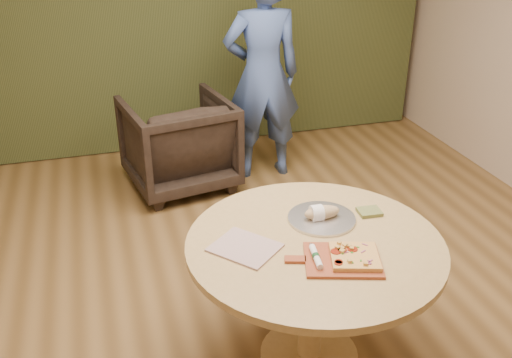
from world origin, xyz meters
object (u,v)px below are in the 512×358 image
at_px(pizza_paddle, 340,260).
at_px(armchair, 178,139).
at_px(cutlery_roll, 316,256).
at_px(pedestal_table, 314,264).
at_px(serving_tray, 322,218).
at_px(person_standing, 262,75).
at_px(bread_roll, 320,213).
at_px(flatbread_pizza, 354,256).

relative_size(pizza_paddle, armchair, 0.55).
bearing_deg(pizza_paddle, cutlery_roll, -177.07).
distance_m(pedestal_table, serving_tray, 0.26).
bearing_deg(serving_tray, cutlery_roll, -116.28).
relative_size(cutlery_roll, armchair, 0.23).
relative_size(cutlery_roll, person_standing, 0.11).
xyz_separation_m(cutlery_roll, person_standing, (0.49, 2.46, 0.13)).
height_order(bread_roll, person_standing, person_standing).
xyz_separation_m(cutlery_roll, serving_tray, (0.17, 0.35, -0.02)).
distance_m(pizza_paddle, cutlery_roll, 0.12).
bearing_deg(armchair, flatbread_pizza, 89.62).
distance_m(flatbread_pizza, armchair, 2.53).
relative_size(armchair, person_standing, 0.47).
height_order(flatbread_pizza, bread_roll, bread_roll).
bearing_deg(flatbread_pizza, pedestal_table, 117.07).
bearing_deg(bread_roll, person_standing, 81.21).
bearing_deg(flatbread_pizza, bread_roll, 91.16).
xyz_separation_m(serving_tray, person_standing, (0.32, 2.11, 0.16)).
relative_size(serving_tray, person_standing, 0.19).
height_order(pedestal_table, flatbread_pizza, flatbread_pizza).
xyz_separation_m(serving_tray, armchair, (-0.43, 2.08, -0.33)).
xyz_separation_m(serving_tray, bread_roll, (-0.01, -0.00, 0.04)).
bearing_deg(cutlery_roll, bread_roll, 73.69).
bearing_deg(pizza_paddle, person_standing, 98.73).
distance_m(cutlery_roll, person_standing, 2.51).
relative_size(pedestal_table, cutlery_roll, 6.43).
xyz_separation_m(cutlery_roll, bread_roll, (0.16, 0.35, 0.01)).
height_order(cutlery_roll, person_standing, person_standing).
xyz_separation_m(flatbread_pizza, armchair, (-0.43, 2.47, -0.35)).
height_order(pizza_paddle, flatbread_pizza, flatbread_pizza).
height_order(flatbread_pizza, armchair, armchair).
bearing_deg(armchair, serving_tray, 91.46).
bearing_deg(pizza_paddle, serving_tray, 98.13).
bearing_deg(serving_tray, pizza_paddle, -99.26).
relative_size(cutlery_roll, bread_roll, 1.03).
bearing_deg(cutlery_roll, flatbread_pizza, -5.44).
bearing_deg(cutlery_roll, pedestal_table, 77.99).
bearing_deg(pedestal_table, person_standing, 79.47).
height_order(flatbread_pizza, serving_tray, flatbread_pizza).
relative_size(bread_roll, armchair, 0.22).
bearing_deg(flatbread_pizza, armchair, 99.87).
xyz_separation_m(bread_roll, person_standing, (0.33, 2.11, 0.12)).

